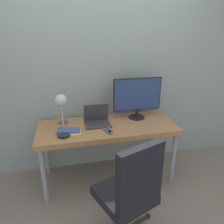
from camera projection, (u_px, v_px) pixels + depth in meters
name	position (u px, v px, depth m)	size (l,w,h in m)	color
ground_plane	(114.00, 194.00, 2.60)	(12.00, 12.00, 0.00)	#70665B
wall_back	(101.00, 74.00, 2.80)	(8.00, 0.05, 2.60)	gray
desk	(107.00, 130.00, 2.66)	(1.66, 0.67, 0.75)	#996B42
laptop	(97.00, 120.00, 2.65)	(0.30, 0.24, 0.25)	#38383D
monitor	(137.00, 96.00, 2.75)	(0.62, 0.21, 0.53)	black
desk_lamp	(61.00, 102.00, 2.46)	(0.14, 0.28, 0.41)	#4C4C51
office_chair	(131.00, 190.00, 1.84)	(0.66, 0.64, 1.05)	black
book_stack	(70.00, 132.00, 2.43)	(0.28, 0.20, 0.04)	gold
tv_remote	(110.00, 130.00, 2.48)	(0.04, 0.14, 0.02)	#4C4C51
media_remote	(108.00, 131.00, 2.46)	(0.09, 0.15, 0.02)	#4C4C51
game_controller	(64.00, 136.00, 2.34)	(0.14, 0.09, 0.04)	black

